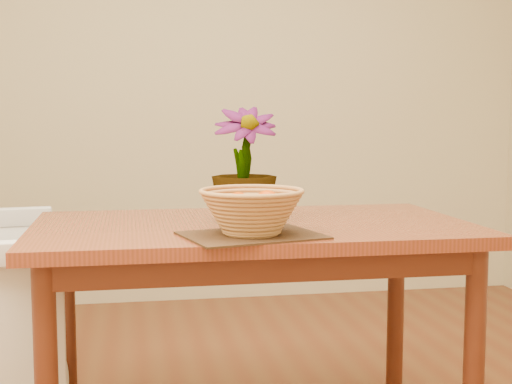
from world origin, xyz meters
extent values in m
cube|color=beige|center=(0.00, 2.25, 1.35)|extent=(4.00, 0.02, 2.70)
cube|color=maroon|center=(0.00, 0.30, 0.73)|extent=(1.40, 0.80, 0.04)
cube|color=#471E10|center=(0.00, 0.30, 0.67)|extent=(1.28, 0.68, 0.08)
cylinder|color=#471E10|center=(0.62, -0.02, 0.35)|extent=(0.06, 0.06, 0.71)
cylinder|color=#471E10|center=(-0.62, 0.62, 0.35)|extent=(0.06, 0.06, 0.71)
cylinder|color=#471E10|center=(0.62, 0.62, 0.35)|extent=(0.06, 0.06, 0.71)
cube|color=#3E2616|center=(-0.05, 0.04, 0.75)|extent=(0.44, 0.37, 0.01)
cylinder|color=tan|center=(-0.05, 0.04, 0.76)|extent=(0.15, 0.15, 0.01)
sphere|color=#D64A03|center=(-0.05, 0.04, 0.84)|extent=(0.06, 0.06, 0.06)
sphere|color=#D64A03|center=(0.00, 0.07, 0.84)|extent=(0.07, 0.07, 0.07)
sphere|color=#D64A03|center=(-0.08, 0.09, 0.84)|extent=(0.07, 0.07, 0.07)
sphere|color=#D64A03|center=(-0.10, 0.01, 0.84)|extent=(0.07, 0.07, 0.07)
sphere|color=#D64A03|center=(-0.02, -0.01, 0.84)|extent=(0.07, 0.07, 0.07)
imported|color=#204F16|center=(-0.02, 0.32, 0.94)|extent=(0.22, 0.22, 0.37)
camera|label=1|loc=(-0.39, -1.94, 1.09)|focal=50.00mm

